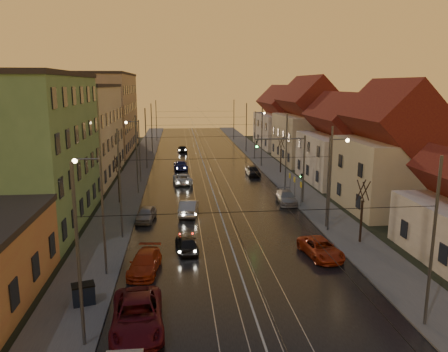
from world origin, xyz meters
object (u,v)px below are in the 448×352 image
object	(u,v)px
parked_right_0	(321,248)
parked_right_2	(253,171)
driving_car_4	(182,149)
dumpster	(84,295)
parked_left_2	(145,263)
parked_left_3	(146,214)
traffic_light_mast	(295,161)
parked_left_1	(137,315)
street_lamp_2	(137,145)
driving_car_0	(187,243)
driving_car_2	(182,179)
parked_right_1	(286,197)
street_lamp_3	(257,130)
street_lamp_1	(332,173)
driving_car_1	(189,207)
driving_car_3	(181,165)
street_lamp_0	(98,204)

from	to	relation	value
parked_right_0	parked_right_2	size ratio (longest dim) A/B	1.13
driving_car_4	dumpster	world-z (taller)	driving_car_4
parked_left_2	parked_left_3	size ratio (longest dim) A/B	1.19
parked_right_2	parked_left_3	bearing A→B (deg)	-127.09
parked_right_2	dumpster	size ratio (longest dim) A/B	3.38
traffic_light_mast	parked_right_2	size ratio (longest dim) A/B	1.77
parked_left_1	parked_left_2	world-z (taller)	parked_left_1
street_lamp_2	driving_car_0	distance (m)	25.24
driving_car_2	parked_right_2	world-z (taller)	parked_right_2
parked_left_3	parked_right_1	world-z (taller)	parked_right_1
parked_left_1	parked_left_3	distance (m)	18.40
parked_left_1	parked_left_2	bearing A→B (deg)	86.82
driving_car_0	street_lamp_3	bearing A→B (deg)	-113.63
street_lamp_1	parked_left_3	bearing A→B (deg)	167.14
parked_right_1	dumpster	world-z (taller)	parked_right_1
driving_car_0	driving_car_4	bearing A→B (deg)	-96.59
street_lamp_3	street_lamp_2	bearing A→B (deg)	-138.69
driving_car_1	driving_car_3	size ratio (longest dim) A/B	0.94
driving_car_3	parked_right_2	world-z (taller)	driving_car_3
street_lamp_1	parked_right_2	bearing A→B (deg)	97.28
street_lamp_2	parked_left_1	world-z (taller)	street_lamp_2
driving_car_4	parked_left_2	bearing A→B (deg)	78.80
street_lamp_2	parked_left_1	xyz separation A→B (m)	(2.90, -34.70, -4.10)
parked_right_1	parked_right_2	world-z (taller)	parked_right_2
street_lamp_3	parked_left_1	distance (m)	53.12
traffic_light_mast	parked_left_3	world-z (taller)	traffic_light_mast
driving_car_0	driving_car_4	distance (m)	49.46
street_lamp_3	driving_car_2	distance (m)	21.79
street_lamp_0	street_lamp_1	size ratio (longest dim) A/B	1.00
parked_left_1	parked_right_0	world-z (taller)	parked_left_1
street_lamp_3	driving_car_4	distance (m)	15.95
street_lamp_1	driving_car_0	bearing A→B (deg)	-161.40
driving_car_0	driving_car_3	size ratio (longest dim) A/B	0.77
driving_car_0	driving_car_1	size ratio (longest dim) A/B	0.82
traffic_light_mast	parked_left_1	size ratio (longest dim) A/B	1.28
parked_right_2	street_lamp_3	bearing A→B (deg)	75.28
parked_right_2	parked_left_2	bearing A→B (deg)	-114.77
driving_car_2	parked_right_0	size ratio (longest dim) A/B	1.04
driving_car_0	driving_car_2	world-z (taller)	driving_car_2
parked_left_3	street_lamp_2	bearing A→B (deg)	104.85
driving_car_0	parked_left_1	world-z (taller)	parked_left_1
street_lamp_0	parked_right_1	distance (m)	23.48
street_lamp_1	driving_car_1	xyz separation A→B (m)	(-12.15, 5.22, -4.14)
driving_car_3	parked_left_1	size ratio (longest dim) A/B	0.85
driving_car_1	parked_left_2	distance (m)	13.26
street_lamp_0	parked_left_1	distance (m)	8.38
driving_car_1	parked_left_1	bearing A→B (deg)	88.18
street_lamp_1	parked_right_2	world-z (taller)	street_lamp_1
driving_car_3	parked_left_1	world-z (taller)	parked_left_1
street_lamp_2	dumpster	size ratio (longest dim) A/B	6.67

